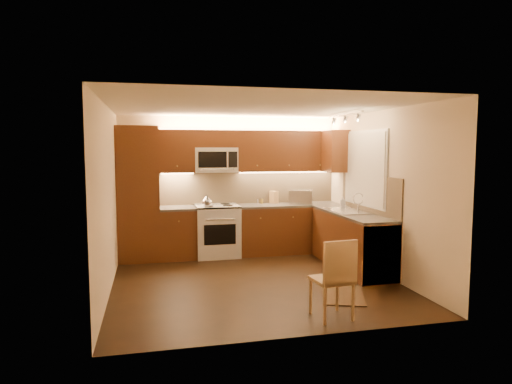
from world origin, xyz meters
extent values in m
cube|color=black|center=(0.00, 0.00, 0.00)|extent=(4.00, 4.00, 0.01)
cube|color=beige|center=(0.00, 0.00, 2.50)|extent=(4.00, 4.00, 0.01)
cube|color=beige|center=(0.00, 2.00, 1.25)|extent=(4.00, 0.01, 2.50)
cube|color=beige|center=(0.00, -2.00, 1.25)|extent=(4.00, 0.01, 2.50)
cube|color=beige|center=(-2.00, 0.00, 1.25)|extent=(0.01, 4.00, 2.50)
cube|color=beige|center=(2.00, 0.00, 1.25)|extent=(0.01, 4.00, 2.50)
cube|color=#4D2210|center=(-1.65, 1.70, 1.15)|extent=(0.70, 0.60, 2.30)
cube|color=#4D2210|center=(-0.99, 1.70, 0.43)|extent=(0.62, 0.60, 0.86)
cube|color=#353230|center=(-0.99, 1.70, 0.88)|extent=(0.62, 0.60, 0.04)
cube|color=#4D2210|center=(1.04, 1.70, 0.43)|extent=(1.92, 0.60, 0.86)
cube|color=#353230|center=(1.04, 1.70, 0.88)|extent=(1.92, 0.60, 0.04)
cube|color=#4D2210|center=(1.70, 0.40, 0.43)|extent=(0.60, 2.00, 0.86)
cube|color=#353230|center=(1.70, 0.40, 0.88)|extent=(0.60, 2.00, 0.04)
cube|color=silver|center=(1.70, -0.30, 0.43)|extent=(0.58, 0.60, 0.84)
cube|color=tan|center=(0.35, 1.99, 1.20)|extent=(3.30, 0.02, 0.60)
cube|color=tan|center=(1.99, 0.40, 1.20)|extent=(0.02, 2.00, 0.60)
cube|color=#4D2210|center=(-0.99, 1.82, 1.88)|extent=(0.62, 0.35, 0.75)
cube|color=#4D2210|center=(1.04, 1.82, 1.88)|extent=(1.92, 0.35, 0.75)
cube|color=#4D2210|center=(-0.30, 1.82, 2.09)|extent=(0.76, 0.35, 0.31)
cube|color=#4D2210|center=(1.82, 1.40, 1.88)|extent=(0.35, 0.50, 0.75)
cube|color=silver|center=(1.99, 0.55, 1.60)|extent=(0.03, 1.44, 1.24)
cube|color=silver|center=(1.97, 0.55, 1.60)|extent=(0.02, 1.36, 1.16)
cube|color=silver|center=(1.55, 0.40, 2.46)|extent=(0.04, 1.20, 0.03)
cube|color=silver|center=(1.28, 1.70, 1.03)|extent=(0.52, 0.47, 0.26)
cube|color=#A7744B|center=(0.81, 1.89, 1.01)|extent=(0.15, 0.19, 0.23)
cylinder|color=silver|center=(0.50, 1.86, 0.95)|extent=(0.05, 0.05, 0.09)
cylinder|color=brown|center=(0.58, 1.93, 0.94)|extent=(0.05, 0.05, 0.09)
cylinder|color=silver|center=(0.60, 1.94, 0.95)|extent=(0.06, 0.06, 0.10)
cylinder|color=olive|center=(0.57, 1.86, 0.95)|extent=(0.06, 0.06, 0.09)
imported|color=#B5B5BA|center=(1.85, 1.10, 0.99)|extent=(0.10, 0.11, 0.18)
cube|color=black|center=(0.98, -0.90, 0.01)|extent=(0.77, 0.93, 0.01)
camera|label=1|loc=(-1.44, -6.23, 1.92)|focal=31.65mm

